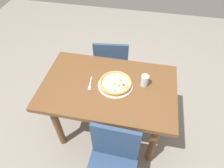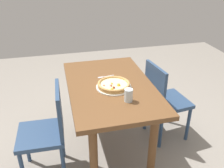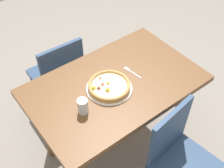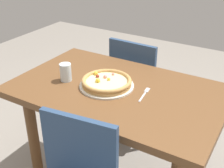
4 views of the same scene
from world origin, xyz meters
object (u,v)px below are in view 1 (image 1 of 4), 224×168
at_px(chair_far, 112,167).
at_px(pizza, 116,83).
at_px(dining_table, 109,94).
at_px(chair_near, 112,65).
at_px(fork, 90,84).
at_px(plate, 116,85).
at_px(drinking_glass, 145,80).

bearing_deg(chair_far, pizza, -80.35).
relative_size(dining_table, chair_near, 1.40).
bearing_deg(chair_near, pizza, -82.40).
height_order(pizza, fork, pizza).
height_order(plate, pizza, pizza).
xyz_separation_m(chair_near, plate, (-0.15, 0.58, 0.30)).
relative_size(plate, drinking_glass, 2.95).
height_order(chair_far, drinking_glass, drinking_glass).
xyz_separation_m(dining_table, chair_near, (0.09, -0.60, -0.17)).
bearing_deg(fork, pizza, 91.27).
xyz_separation_m(chair_far, drinking_glass, (-0.17, -0.68, 0.35)).
xyz_separation_m(chair_far, pizza, (0.09, -0.62, 0.32)).
bearing_deg(chair_far, fork, -59.66).
distance_m(dining_table, chair_far, 0.64).
bearing_deg(fork, drinking_glass, 93.77).
relative_size(pizza, fork, 1.77).
relative_size(dining_table, pizza, 4.19).
bearing_deg(pizza, chair_far, 97.97).
height_order(chair_near, pizza, chair_near).
bearing_deg(plate, chair_far, 98.05).
height_order(plate, fork, plate).
xyz_separation_m(dining_table, drinking_glass, (-0.32, -0.08, 0.18)).
distance_m(chair_near, pizza, 0.68).
relative_size(plate, pizza, 1.09).
relative_size(pizza, drinking_glass, 2.70).
bearing_deg(plate, pizza, 163.08).
distance_m(plate, pizza, 0.03).
xyz_separation_m(plate, drinking_glass, (-0.25, -0.06, 0.05)).
bearing_deg(pizza, plate, -16.92).
height_order(dining_table, plate, plate).
distance_m(chair_far, fork, 0.73).
distance_m(dining_table, plate, 0.14).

